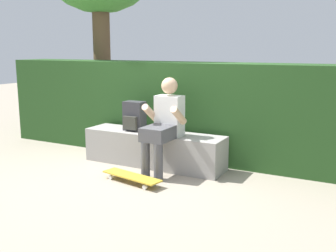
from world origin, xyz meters
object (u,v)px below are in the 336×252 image
bench_main (154,149)px  person_skater (164,122)px  skateboard_near_person (132,177)px  backpack_on_bench (134,116)px

bench_main → person_skater: person_skater is taller
bench_main → person_skater: 0.55m
skateboard_near_person → bench_main: bearing=99.7°
bench_main → backpack_on_bench: (-0.30, -0.01, 0.42)m
person_skater → backpack_on_bench: size_ratio=3.02×
person_skater → skateboard_near_person: size_ratio=1.47×
skateboard_near_person → backpack_on_bench: size_ratio=2.06×
skateboard_near_person → backpack_on_bench: backpack_on_bench is taller
person_skater → skateboard_near_person: (-0.15, -0.54, -0.58)m
person_skater → backpack_on_bench: (-0.58, 0.21, -0.00)m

